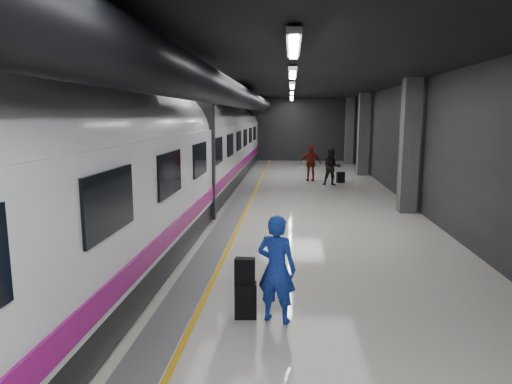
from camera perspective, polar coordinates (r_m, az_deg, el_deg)
name	(u,v)px	position (r m, az deg, el deg)	size (l,w,h in m)	color
ground	(271,223)	(14.09, 1.90, -3.90)	(40.00, 40.00, 0.00)	silver
platform_hall	(264,107)	(14.68, 1.01, 10.56)	(10.02, 40.02, 4.51)	black
train	(166,155)	(14.27, -11.23, 4.51)	(3.05, 38.00, 4.05)	black
traveler_main	(277,269)	(7.33, 2.58, -9.56)	(0.64, 0.42, 1.75)	blue
suitcase_main	(246,300)	(7.65, -1.30, -13.38)	(0.36, 0.23, 0.59)	black
shoulder_bag	(245,271)	(7.46, -1.42, -9.84)	(0.32, 0.17, 0.42)	black
traveler_far_a	(332,167)	(21.83, 9.44, 3.07)	(0.84, 0.66, 1.74)	black
traveler_far_b	(310,163)	(23.35, 6.83, 3.64)	(1.06, 0.44, 1.81)	maroon
suitcase_far	(341,177)	(22.88, 10.53, 1.82)	(0.36, 0.24, 0.54)	black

